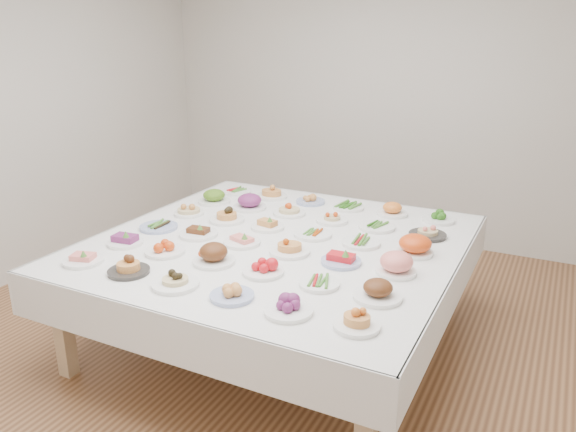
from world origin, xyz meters
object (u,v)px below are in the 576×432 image
at_px(dish_0, 83,256).
at_px(dish_18, 189,207).
at_px(display_table, 278,249).
at_px(dish_35, 439,216).

distance_m(dish_0, dish_18, 1.06).
relative_size(display_table, dish_18, 10.53).
height_order(dish_0, dish_18, dish_18).
height_order(dish_0, dish_35, dish_0).
bearing_deg(display_table, dish_0, -135.21).
height_order(dish_18, dish_35, dish_18).
bearing_deg(dish_35, dish_0, -134.98).
distance_m(display_table, dish_0, 1.25).
relative_size(display_table, dish_0, 9.82).
relative_size(display_table, dish_35, 10.23).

